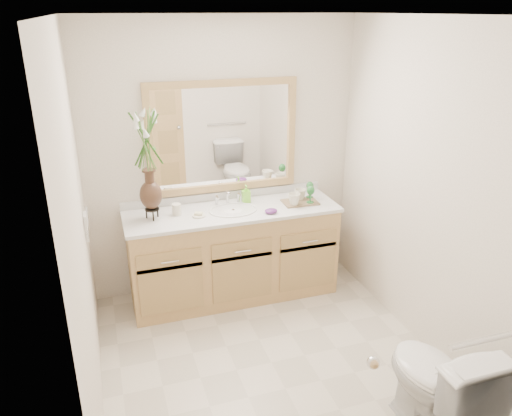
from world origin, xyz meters
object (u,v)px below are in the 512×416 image
object	(u,v)px
flower_vase	(147,149)
tray	(300,202)
toilet	(436,385)
soap_bottle	(246,194)
tumbler	(177,209)

from	to	relation	value
flower_vase	tray	xyz separation A→B (m)	(1.29, -0.05, -0.58)
toilet	soap_bottle	world-z (taller)	soap_bottle
flower_vase	tumbler	distance (m)	0.58
toilet	flower_vase	xyz separation A→B (m)	(-1.37, 1.95, 1.05)
flower_vase	soap_bottle	size ratio (longest dim) A/B	6.24
tumbler	flower_vase	bearing A→B (deg)	-173.01
tumbler	toilet	bearing A→B (deg)	-59.31
soap_bottle	tray	distance (m)	0.48
soap_bottle	tray	size ratio (longest dim) A/B	0.46
tumbler	tray	xyz separation A→B (m)	(1.09, -0.07, -0.04)
soap_bottle	tray	bearing A→B (deg)	-18.22
flower_vase	tumbler	xyz separation A→B (m)	(0.20, 0.02, -0.54)
tumbler	tray	world-z (taller)	tumbler
toilet	flower_vase	size ratio (longest dim) A/B	0.86
flower_vase	tray	size ratio (longest dim) A/B	2.86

